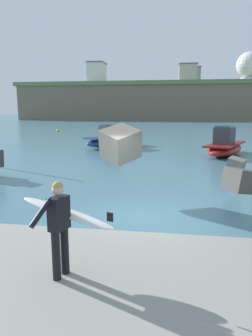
{
  "coord_description": "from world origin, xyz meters",
  "views": [
    {
      "loc": [
        0.9,
        -8.94,
        3.22
      ],
      "look_at": [
        -0.51,
        0.5,
        1.4
      ],
      "focal_mm": 32.66,
      "sensor_mm": 36.0,
      "label": 1
    }
  ],
  "objects_px": {
    "mooring_buoy_middle": "(58,131)",
    "boat_mid_right": "(113,140)",
    "surfer_with_board": "(62,220)",
    "station_building_east": "(190,76)",
    "mooring_buoy_inner": "(119,132)",
    "station_building_central": "(188,74)",
    "boat_near_centre": "(225,146)",
    "radar_dome": "(249,66)",
    "station_building_west": "(97,73)"
  },
  "relations": [
    {
      "from": "boat_mid_right",
      "to": "radar_dome",
      "type": "height_order",
      "value": "radar_dome"
    },
    {
      "from": "station_building_central",
      "to": "station_building_east",
      "type": "height_order",
      "value": "station_building_central"
    },
    {
      "from": "station_building_east",
      "to": "boat_mid_right",
      "type": "bearing_deg",
      "value": -97.05
    },
    {
      "from": "mooring_buoy_middle",
      "to": "boat_mid_right",
      "type": "bearing_deg",
      "value": -55.63
    },
    {
      "from": "station_building_central",
      "to": "station_building_east",
      "type": "xyz_separation_m",
      "value": [
        0.96,
        5.94,
        -0.15
      ]
    },
    {
      "from": "boat_near_centre",
      "to": "boat_mid_right",
      "type": "distance_m",
      "value": 9.56
    },
    {
      "from": "boat_near_centre",
      "to": "mooring_buoy_inner",
      "type": "xyz_separation_m",
      "value": [
        -10.81,
        18.12,
        -0.44
      ]
    },
    {
      "from": "surfer_with_board",
      "to": "boat_mid_right",
      "type": "relative_size",
      "value": 0.37
    },
    {
      "from": "radar_dome",
      "to": "station_building_central",
      "type": "relative_size",
      "value": 1.6
    },
    {
      "from": "station_building_east",
      "to": "mooring_buoy_inner",
      "type": "bearing_deg",
      "value": -99.96
    },
    {
      "from": "surfer_with_board",
      "to": "boat_near_centre",
      "type": "distance_m",
      "value": 18.55
    },
    {
      "from": "boat_mid_right",
      "to": "station_building_central",
      "type": "distance_m",
      "value": 82.72
    },
    {
      "from": "radar_dome",
      "to": "boat_near_centre",
      "type": "bearing_deg",
      "value": -103.34
    },
    {
      "from": "station_building_east",
      "to": "boat_near_centre",
      "type": "bearing_deg",
      "value": -91.2
    },
    {
      "from": "station_building_central",
      "to": "surfer_with_board",
      "type": "bearing_deg",
      "value": -93.73
    },
    {
      "from": "mooring_buoy_inner",
      "to": "station_building_central",
      "type": "distance_m",
      "value": 69.0
    },
    {
      "from": "boat_near_centre",
      "to": "mooring_buoy_middle",
      "type": "height_order",
      "value": "boat_near_centre"
    },
    {
      "from": "radar_dome",
      "to": "surfer_with_board",
      "type": "bearing_deg",
      "value": -104.11
    },
    {
      "from": "surfer_with_board",
      "to": "mooring_buoy_inner",
      "type": "height_order",
      "value": "surfer_with_board"
    },
    {
      "from": "station_building_west",
      "to": "radar_dome",
      "type": "bearing_deg",
      "value": 15.24
    },
    {
      "from": "boat_near_centre",
      "to": "radar_dome",
      "type": "distance_m",
      "value": 94.38
    },
    {
      "from": "mooring_buoy_inner",
      "to": "station_building_east",
      "type": "bearing_deg",
      "value": 80.04
    },
    {
      "from": "mooring_buoy_middle",
      "to": "station_building_central",
      "type": "distance_m",
      "value": 68.96
    },
    {
      "from": "boat_near_centre",
      "to": "mooring_buoy_inner",
      "type": "distance_m",
      "value": 21.1
    },
    {
      "from": "boat_near_centre",
      "to": "station_building_west",
      "type": "relative_size",
      "value": 0.83
    },
    {
      "from": "boat_near_centre",
      "to": "station_building_central",
      "type": "distance_m",
      "value": 85.71
    },
    {
      "from": "surfer_with_board",
      "to": "mooring_buoy_inner",
      "type": "relative_size",
      "value": 4.76
    },
    {
      "from": "surfer_with_board",
      "to": "boat_mid_right",
      "type": "xyz_separation_m",
      "value": [
        -3.12,
        21.25,
        -0.64
      ]
    },
    {
      "from": "surfer_with_board",
      "to": "boat_mid_right",
      "type": "bearing_deg",
      "value": 98.36
    },
    {
      "from": "mooring_buoy_inner",
      "to": "surfer_with_board",
      "type": "bearing_deg",
      "value": -81.9
    },
    {
      "from": "boat_near_centre",
      "to": "station_building_central",
      "type": "height_order",
      "value": "station_building_central"
    },
    {
      "from": "station_building_west",
      "to": "station_building_central",
      "type": "relative_size",
      "value": 1.06
    },
    {
      "from": "station_building_west",
      "to": "station_building_east",
      "type": "relative_size",
      "value": 0.97
    },
    {
      "from": "mooring_buoy_inner",
      "to": "station_building_east",
      "type": "distance_m",
      "value": 74.87
    },
    {
      "from": "boat_mid_right",
      "to": "radar_dome",
      "type": "relative_size",
      "value": 0.53
    },
    {
      "from": "boat_mid_right",
      "to": "station_building_central",
      "type": "bearing_deg",
      "value": 83.1
    },
    {
      "from": "surfer_with_board",
      "to": "station_building_central",
      "type": "bearing_deg",
      "value": 86.27
    },
    {
      "from": "mooring_buoy_inner",
      "to": "mooring_buoy_middle",
      "type": "height_order",
      "value": "same"
    },
    {
      "from": "boat_near_centre",
      "to": "radar_dome",
      "type": "bearing_deg",
      "value": 76.66
    },
    {
      "from": "mooring_buoy_middle",
      "to": "station_building_east",
      "type": "height_order",
      "value": "station_building_east"
    },
    {
      "from": "surfer_with_board",
      "to": "mooring_buoy_inner",
      "type": "bearing_deg",
      "value": 98.1
    },
    {
      "from": "boat_mid_right",
      "to": "station_building_east",
      "type": "bearing_deg",
      "value": 82.95
    },
    {
      "from": "mooring_buoy_middle",
      "to": "radar_dome",
      "type": "bearing_deg",
      "value": 58.99
    },
    {
      "from": "mooring_buoy_middle",
      "to": "mooring_buoy_inner",
      "type": "bearing_deg",
      "value": -14.51
    },
    {
      "from": "radar_dome",
      "to": "station_building_central",
      "type": "distance_m",
      "value": 21.48
    },
    {
      "from": "boat_mid_right",
      "to": "mooring_buoy_middle",
      "type": "relative_size",
      "value": 12.89
    },
    {
      "from": "boat_near_centre",
      "to": "mooring_buoy_middle",
      "type": "distance_m",
      "value": 29.06
    },
    {
      "from": "station_building_west",
      "to": "station_building_east",
      "type": "distance_m",
      "value": 33.0
    },
    {
      "from": "boat_near_centre",
      "to": "station_building_central",
      "type": "relative_size",
      "value": 0.88
    },
    {
      "from": "boat_near_centre",
      "to": "boat_mid_right",
      "type": "bearing_deg",
      "value": 157.74
    }
  ]
}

